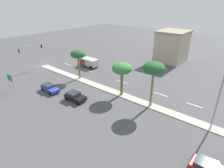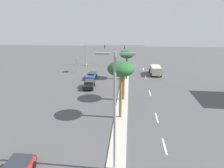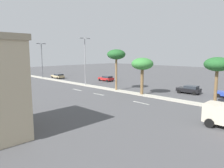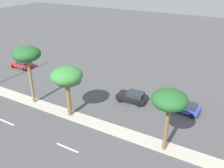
# 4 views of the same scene
# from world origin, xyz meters

# --- Properties ---
(ground_plane) EXTENTS (160.00, 160.00, 0.00)m
(ground_plane) POSITION_xyz_m (0.00, 31.53, 0.00)
(ground_plane) COLOR #4C4C4F
(median_curb) EXTENTS (1.80, 81.09, 0.12)m
(median_curb) POSITION_xyz_m (0.00, 40.54, 0.06)
(median_curb) COLOR #B7B2A3
(median_curb) RESTS_ON ground
(lane_stripe_mid) EXTENTS (0.20, 2.80, 0.01)m
(lane_stripe_mid) POSITION_xyz_m (-4.94, 4.00, 0.01)
(lane_stripe_mid) COLOR silver
(lane_stripe_mid) RESTS_ON ground
(lane_stripe_near) EXTENTS (0.20, 2.80, 0.01)m
(lane_stripe_near) POSITION_xyz_m (-4.94, 11.99, 0.01)
(lane_stripe_near) COLOR silver
(lane_stripe_near) RESTS_ON ground
(lane_stripe_rear) EXTENTS (0.20, 2.80, 0.01)m
(lane_stripe_rear) POSITION_xyz_m (-4.94, 22.71, 0.01)
(lane_stripe_rear) COLOR silver
(lane_stripe_rear) RESTS_ON ground
(lane_stripe_leading) EXTENTS (0.20, 2.80, 0.01)m
(lane_stripe_leading) POSITION_xyz_m (-4.94, 32.04, 0.01)
(lane_stripe_leading) COLOR silver
(lane_stripe_leading) RESTS_ON ground
(lane_stripe_center) EXTENTS (0.20, 2.80, 0.01)m
(lane_stripe_center) POSITION_xyz_m (-4.94, 38.26, 0.01)
(lane_stripe_center) COLOR silver
(lane_stripe_center) RESTS_ON ground
(traffic_signal_gantry) EXTENTS (17.72, 0.53, 6.55)m
(traffic_signal_gantry) POSITION_xyz_m (7.58, 1.08, 4.37)
(traffic_signal_gantry) COLOR gray
(traffic_signal_gantry) RESTS_ON ground
(directional_road_sign) EXTENTS (0.10, 1.76, 3.68)m
(directional_road_sign) POSITION_xyz_m (12.61, 9.02, 2.70)
(directional_road_sign) COLOR gray
(directional_road_sign) RESTS_ON ground
(palm_tree_right) EXTENTS (3.34, 3.34, 6.58)m
(palm_tree_right) POSITION_xyz_m (-0.35, 14.09, 5.66)
(palm_tree_right) COLOR brown
(palm_tree_right) RESTS_ON median_curb
(palm_tree_trailing) EXTENTS (3.72, 3.72, 6.28)m
(palm_tree_trailing) POSITION_xyz_m (-0.04, 26.27, 5.25)
(palm_tree_trailing) COLOR brown
(palm_tree_trailing) RESTS_ON median_curb
(palm_tree_mid) EXTENTS (3.48, 3.48, 7.77)m
(palm_tree_mid) POSITION_xyz_m (0.08, 32.50, 6.79)
(palm_tree_mid) COLOR olive
(palm_tree_mid) RESTS_ON median_curb
(street_lamp_near) EXTENTS (2.90, 0.24, 10.41)m
(street_lamp_near) POSITION_xyz_m (0.10, 42.09, 6.18)
(street_lamp_near) COLOR gray
(street_lamp_near) RESTS_ON median_curb
(sedan_black_center) EXTENTS (2.29, 4.06, 1.47)m
(sedan_black_center) POSITION_xyz_m (6.93, 20.98, 0.78)
(sedan_black_center) COLOR black
(sedan_black_center) RESTS_ON ground
(sedan_blue_leading) EXTENTS (2.12, 4.45, 1.34)m
(sedan_blue_leading) POSITION_xyz_m (7.73, 14.36, 0.73)
(sedan_blue_leading) COLOR #2D47AD
(sedan_blue_leading) RESTS_ON ground
(box_truck) EXTENTS (2.54, 5.86, 2.26)m
(box_truck) POSITION_xyz_m (-7.48, 9.71, 1.28)
(box_truck) COLOR #B21E19
(box_truck) RESTS_ON ground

